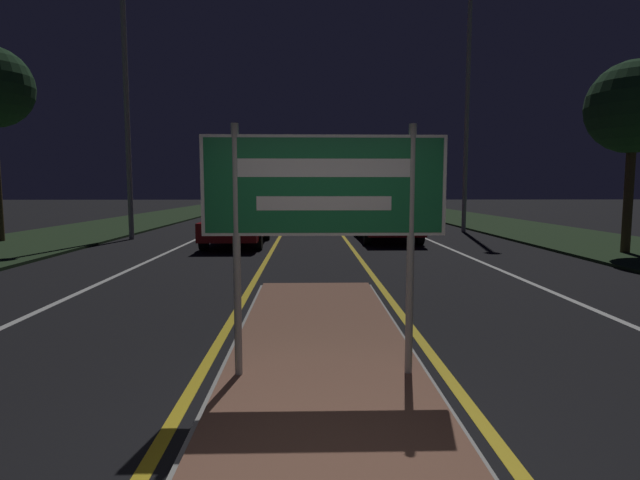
{
  "coord_description": "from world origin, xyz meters",
  "views": [
    {
      "loc": [
        -0.15,
        -2.84,
        1.84
      ],
      "look_at": [
        0.0,
        3.21,
        1.21
      ],
      "focal_mm": 28.0,
      "sensor_mm": 36.0,
      "label": 1
    }
  ],
  "objects_px": {
    "highway_sign": "(324,197)",
    "car_approaching_0": "(238,222)",
    "streetlight_right_near": "(468,69)",
    "car_receding_0": "(387,219)",
    "car_receding_1": "(365,209)",
    "streetlight_left_near": "(125,58)"
  },
  "relations": [
    {
      "from": "streetlight_right_near",
      "to": "car_approaching_0",
      "type": "height_order",
      "value": "streetlight_right_near"
    },
    {
      "from": "streetlight_left_near",
      "to": "car_receding_1",
      "type": "bearing_deg",
      "value": 39.28
    },
    {
      "from": "streetlight_left_near",
      "to": "streetlight_right_near",
      "type": "relative_size",
      "value": 0.85
    },
    {
      "from": "streetlight_left_near",
      "to": "streetlight_right_near",
      "type": "height_order",
      "value": "streetlight_right_near"
    },
    {
      "from": "streetlight_right_near",
      "to": "car_receding_0",
      "type": "bearing_deg",
      "value": -137.92
    },
    {
      "from": "highway_sign",
      "to": "car_approaching_0",
      "type": "distance_m",
      "value": 12.16
    },
    {
      "from": "highway_sign",
      "to": "car_receding_0",
      "type": "height_order",
      "value": "highway_sign"
    },
    {
      "from": "streetlight_left_near",
      "to": "car_receding_0",
      "type": "relative_size",
      "value": 2.07
    },
    {
      "from": "highway_sign",
      "to": "car_receding_0",
      "type": "bearing_deg",
      "value": 78.44
    },
    {
      "from": "highway_sign",
      "to": "car_receding_1",
      "type": "bearing_deg",
      "value": 82.41
    },
    {
      "from": "streetlight_left_near",
      "to": "car_receding_1",
      "type": "height_order",
      "value": "streetlight_left_near"
    },
    {
      "from": "car_approaching_0",
      "to": "car_receding_1",
      "type": "bearing_deg",
      "value": 60.87
    },
    {
      "from": "car_receding_1",
      "to": "car_approaching_0",
      "type": "xyz_separation_m",
      "value": [
        -5.28,
        -9.48,
        -0.03
      ]
    },
    {
      "from": "streetlight_left_near",
      "to": "streetlight_right_near",
      "type": "xyz_separation_m",
      "value": [
        13.03,
        2.76,
        0.32
      ]
    },
    {
      "from": "car_receding_0",
      "to": "highway_sign",
      "type": "bearing_deg",
      "value": -101.56
    },
    {
      "from": "car_receding_0",
      "to": "car_receding_1",
      "type": "relative_size",
      "value": 1.01
    },
    {
      "from": "streetlight_right_near",
      "to": "car_receding_1",
      "type": "relative_size",
      "value": 2.47
    },
    {
      "from": "streetlight_left_near",
      "to": "car_receding_0",
      "type": "bearing_deg",
      "value": -4.33
    },
    {
      "from": "streetlight_right_near",
      "to": "car_receding_0",
      "type": "relative_size",
      "value": 2.44
    },
    {
      "from": "streetlight_right_near",
      "to": "car_receding_0",
      "type": "height_order",
      "value": "streetlight_right_near"
    },
    {
      "from": "streetlight_right_near",
      "to": "car_approaching_0",
      "type": "relative_size",
      "value": 2.34
    },
    {
      "from": "streetlight_left_near",
      "to": "car_approaching_0",
      "type": "bearing_deg",
      "value": -23.49
    }
  ]
}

